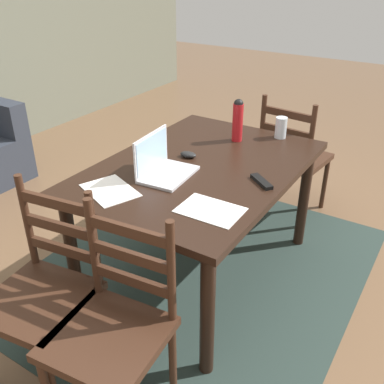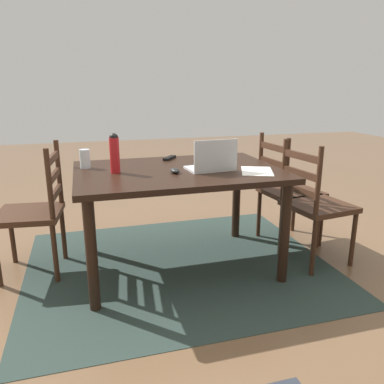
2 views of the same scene
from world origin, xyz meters
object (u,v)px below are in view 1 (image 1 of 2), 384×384
(laptop, at_px, (161,165))
(computer_mouse, at_px, (188,155))
(chair_left_near, at_px, (113,329))
(chair_left_far, at_px, (44,293))
(water_bottle, at_px, (238,119))
(chair_right_near, at_px, (293,158))
(tv_remote, at_px, (262,182))
(dining_table, at_px, (200,179))
(drinking_glass, at_px, (281,128))

(laptop, xyz_separation_m, computer_mouse, (0.27, 0.00, -0.04))
(chair_left_near, distance_m, chair_left_far, 0.41)
(water_bottle, bearing_deg, chair_left_near, -172.35)
(chair_right_near, xyz_separation_m, water_bottle, (-0.57, 0.20, 0.44))
(water_bottle, height_order, tv_remote, water_bottle)
(chair_left_near, bearing_deg, computer_mouse, 16.58)
(chair_right_near, bearing_deg, tv_remote, -169.63)
(dining_table, xyz_separation_m, chair_right_near, (1.01, -0.20, -0.20))
(water_bottle, height_order, drinking_glass, water_bottle)
(chair_right_near, relative_size, chair_left_far, 1.00)
(chair_left_near, bearing_deg, water_bottle, 7.65)
(chair_left_far, bearing_deg, drinking_glass, -14.71)
(drinking_glass, xyz_separation_m, computer_mouse, (-0.59, 0.34, -0.05))
(dining_table, height_order, drinking_glass, drinking_glass)
(chair_left_near, distance_m, tv_remote, 1.05)
(tv_remote, bearing_deg, chair_right_near, -132.96)
(chair_left_near, height_order, drinking_glass, chair_left_near)
(chair_left_far, xyz_separation_m, computer_mouse, (1.06, -0.10, 0.31))
(chair_right_near, relative_size, computer_mouse, 9.50)
(chair_right_near, relative_size, water_bottle, 3.49)
(chair_right_near, distance_m, water_bottle, 0.75)
(water_bottle, bearing_deg, tv_remote, -140.54)
(chair_right_near, relative_size, laptop, 2.81)
(dining_table, bearing_deg, laptop, 152.34)
(drinking_glass, distance_m, computer_mouse, 0.68)
(dining_table, height_order, chair_right_near, chair_right_near)
(chair_right_near, relative_size, drinking_glass, 6.95)
(laptop, distance_m, computer_mouse, 0.27)
(computer_mouse, bearing_deg, dining_table, -119.74)
(water_bottle, relative_size, tv_remote, 1.60)
(dining_table, bearing_deg, chair_right_near, -11.20)
(water_bottle, distance_m, tv_remote, 0.62)
(chair_left_near, bearing_deg, drinking_glass, -0.75)
(chair_right_near, bearing_deg, dining_table, 168.80)
(tv_remote, bearing_deg, laptop, -32.44)
(dining_table, xyz_separation_m, chair_left_far, (-1.01, 0.21, -0.20))
(chair_right_near, xyz_separation_m, drinking_glass, (-0.38, -0.02, 0.36))
(chair_left_far, bearing_deg, computer_mouse, -5.12)
(chair_left_near, height_order, water_bottle, water_bottle)
(laptop, relative_size, water_bottle, 1.24)
(water_bottle, bearing_deg, computer_mouse, 162.82)
(chair_right_near, bearing_deg, water_bottle, 161.15)
(dining_table, relative_size, chair_left_near, 1.52)
(laptop, bearing_deg, chair_left_far, 173.14)
(dining_table, relative_size, computer_mouse, 14.47)
(chair_left_near, distance_m, drinking_glass, 1.69)
(chair_left_near, relative_size, tv_remote, 5.59)
(dining_table, distance_m, chair_left_near, 1.05)
(water_bottle, distance_m, computer_mouse, 0.43)
(chair_right_near, xyz_separation_m, computer_mouse, (-0.96, 0.32, 0.31))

